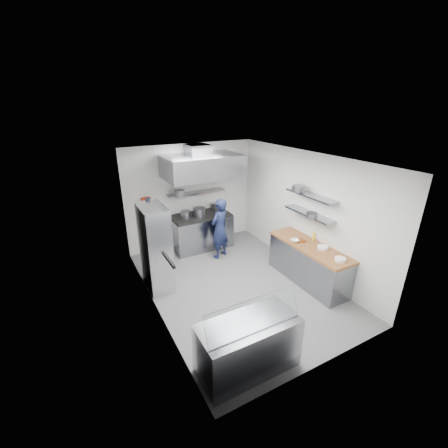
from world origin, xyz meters
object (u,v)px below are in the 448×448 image
chef (220,228)px  display_case (248,346)px  wire_rack (155,248)px  gas_range (201,232)px

chef → display_case: bearing=44.9°
display_case → wire_rack: bearing=100.7°
chef → wire_rack: wire_rack is taller
chef → display_case: (-1.29, -3.37, -0.37)m
display_case → gas_range: bearing=75.0°
gas_range → display_case: size_ratio=1.07×
gas_range → chef: chef is taller
chef → wire_rack: size_ratio=0.86×
wire_rack → display_case: (0.53, -2.82, -0.50)m
gas_range → chef: (0.19, -0.73, 0.34)m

